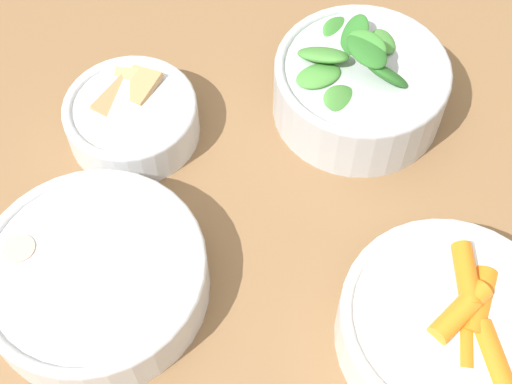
{
  "coord_description": "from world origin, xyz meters",
  "views": [
    {
      "loc": [
        -0.04,
        0.27,
        1.32
      ],
      "look_at": [
        -0.06,
        -0.08,
        0.77
      ],
      "focal_mm": 50.0,
      "sensor_mm": 36.0,
      "label": 1
    }
  ],
  "objects_px": {
    "bowl_carrots": "(449,326)",
    "bowl_greens": "(359,85)",
    "bowl_cookies": "(132,117)",
    "bowl_beans_hotdog": "(95,277)"
  },
  "relations": [
    {
      "from": "bowl_greens",
      "to": "bowl_cookies",
      "type": "relative_size",
      "value": 1.31
    },
    {
      "from": "bowl_beans_hotdog",
      "to": "bowl_cookies",
      "type": "bearing_deg",
      "value": -98.36
    },
    {
      "from": "bowl_beans_hotdog",
      "to": "bowl_cookies",
      "type": "height_order",
      "value": "same"
    },
    {
      "from": "bowl_carrots",
      "to": "bowl_cookies",
      "type": "relative_size",
      "value": 1.37
    },
    {
      "from": "bowl_carrots",
      "to": "bowl_greens",
      "type": "bearing_deg",
      "value": -81.04
    },
    {
      "from": "bowl_carrots",
      "to": "bowl_greens",
      "type": "relative_size",
      "value": 1.05
    },
    {
      "from": "bowl_cookies",
      "to": "bowl_greens",
      "type": "bearing_deg",
      "value": -175.63
    },
    {
      "from": "bowl_carrots",
      "to": "bowl_cookies",
      "type": "height_order",
      "value": "bowl_carrots"
    },
    {
      "from": "bowl_carrots",
      "to": "bowl_greens",
      "type": "xyz_separation_m",
      "value": [
        0.04,
        -0.26,
        0.01
      ]
    },
    {
      "from": "bowl_carrots",
      "to": "bowl_beans_hotdog",
      "type": "bearing_deg",
      "value": -12.34
    }
  ]
}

